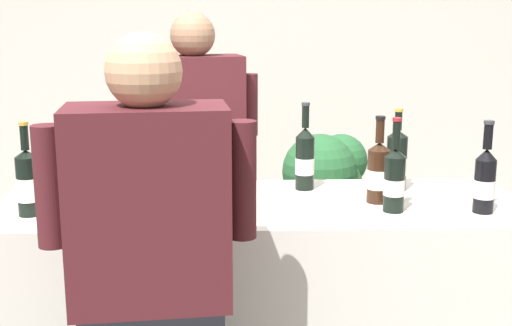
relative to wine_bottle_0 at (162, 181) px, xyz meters
name	(u,v)px	position (x,y,z in m)	size (l,w,h in m)	color
wall_back	(247,54)	(0.35, 2.73, 0.28)	(8.00, 0.10, 2.80)	beige
counter	(260,326)	(0.35, 0.13, -0.62)	(1.97, 0.68, 1.00)	beige
wine_bottle_0	(162,181)	(0.00, 0.00, 0.00)	(0.08, 0.08, 0.32)	black
wine_bottle_1	(397,160)	(0.90, 0.29, 0.00)	(0.08, 0.08, 0.33)	black
wine_bottle_2	(305,158)	(0.54, 0.32, 0.01)	(0.08, 0.08, 0.35)	black
wine_bottle_3	(485,180)	(1.13, -0.03, 0.00)	(0.07, 0.07, 0.33)	black
wine_bottle_4	(28,182)	(-0.46, -0.01, 0.00)	(0.08, 0.08, 0.33)	black
wine_bottle_5	(378,172)	(0.79, 0.12, 0.00)	(0.08, 0.08, 0.32)	black
wine_bottle_6	(394,179)	(0.82, -0.01, 0.00)	(0.08, 0.08, 0.34)	black
wine_glass	(220,171)	(0.20, 0.05, 0.02)	(0.07, 0.07, 0.20)	silver
ice_bucket	(103,176)	(-0.22, 0.09, 0.00)	(0.25, 0.25, 0.23)	silver
person_server	(196,196)	(0.07, 0.86, -0.29)	(0.60, 0.32, 1.70)	black
potted_shrub	(324,188)	(0.77, 1.44, -0.41)	(0.51, 0.52, 1.04)	brown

